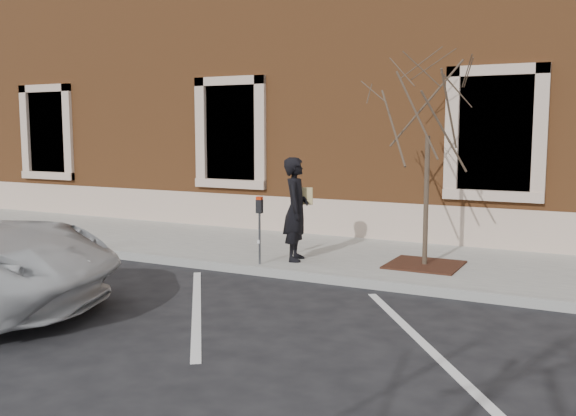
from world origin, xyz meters
The scene contains 9 objects.
ground centered at (0.00, 0.00, 0.00)m, with size 120.00×120.00×0.00m, color #28282B.
sidewalk_near centered at (0.00, 1.75, 0.07)m, with size 40.00×3.50×0.15m, color #B9B8AE.
curb_near centered at (0.00, -0.05, 0.07)m, with size 40.00×0.12×0.15m, color #9E9E99.
parking_stripes centered at (0.00, -2.20, 0.00)m, with size 28.00×4.40×0.01m, color silver, non-canonical shape.
building_civic centered at (0.00, 7.74, 4.00)m, with size 40.00×8.62×8.00m.
man centered at (0.10, 0.72, 1.07)m, with size 0.67×0.44×1.84m, color black.
parking_meter centered at (-0.31, 0.12, 0.97)m, with size 0.11×0.08×1.18m.
tree_grate centered at (2.27, 1.32, 0.17)m, with size 1.20×1.20×0.03m, color #421F15.
sapling centered at (2.27, 1.32, 2.98)m, with size 2.42×2.42×4.04m.
Camera 1 is at (5.12, -9.37, 2.48)m, focal length 40.00 mm.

